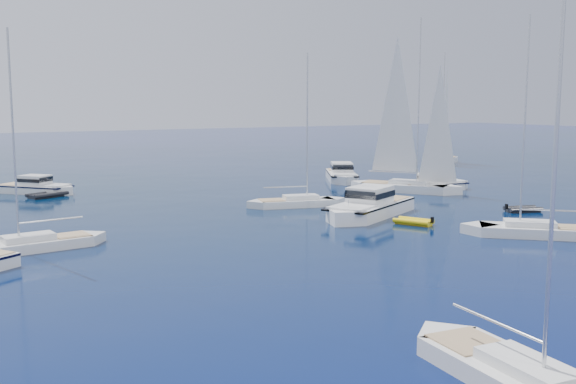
# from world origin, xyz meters

# --- Properties ---
(ground) EXTENTS (400.00, 400.00, 0.00)m
(ground) POSITION_xyz_m (0.00, 0.00, 0.00)
(ground) COLOR #091054
(ground) RESTS_ON ground
(motor_cruiser_centre) EXTENTS (12.63, 8.96, 3.22)m
(motor_cruiser_centre) POSITION_xyz_m (4.96, 23.31, 0.00)
(motor_cruiser_centre) COLOR white
(motor_cruiser_centre) RESTS_ON ground
(motor_cruiser_far_r) EXTENTS (9.44, 4.17, 2.39)m
(motor_cruiser_far_r) POSITION_xyz_m (21.37, 33.25, 0.00)
(motor_cruiser_far_r) COLOR silver
(motor_cruiser_far_r) RESTS_ON ground
(motor_cruiser_distant) EXTENTS (8.12, 11.02, 2.83)m
(motor_cruiser_distant) POSITION_xyz_m (17.65, 45.60, 0.00)
(motor_cruiser_distant) COLOR silver
(motor_cruiser_distant) RESTS_ON ground
(motor_cruiser_horizon) EXTENTS (8.35, 8.92, 2.46)m
(motor_cruiser_horizon) POSITION_xyz_m (-16.70, 52.25, 0.00)
(motor_cruiser_horizon) COLOR silver
(motor_cruiser_horizon) RESTS_ON ground
(sailboat_mid_r) EXTENTS (10.04, 9.57, 16.19)m
(sailboat_mid_r) POSITION_xyz_m (10.36, 10.61, 0.00)
(sailboat_mid_r) COLOR silver
(sailboat_mid_r) RESTS_ON ground
(sailboat_mid_l) EXTENTS (10.22, 3.70, 14.68)m
(sailboat_mid_l) POSITION_xyz_m (-21.54, 24.03, 0.00)
(sailboat_mid_l) COLOR silver
(sailboat_mid_l) RESTS_ON ground
(sailboat_centre) EXTENTS (10.18, 5.01, 14.48)m
(sailboat_centre) POSITION_xyz_m (2.54, 31.05, 0.00)
(sailboat_centre) COLOR silver
(sailboat_centre) RESTS_ON ground
(sailboat_sails_r) EXTENTS (9.94, 12.54, 18.90)m
(sailboat_sails_r) POSITION_xyz_m (17.85, 34.00, 0.00)
(sailboat_sails_r) COLOR silver
(sailboat_sails_r) RESTS_ON ground
(sailboat_sails_far) EXTENTS (11.58, 9.58, 17.69)m
(sailboat_sails_far) POSITION_xyz_m (44.51, 56.62, 0.00)
(sailboat_sails_far) COLOR white
(sailboat_sails_far) RESTS_ON ground
(tender_yellow) EXTENTS (2.93, 3.55, 0.95)m
(tender_yellow) POSITION_xyz_m (5.81, 18.56, 0.00)
(tender_yellow) COLOR yellow
(tender_yellow) RESTS_ON ground
(tender_grey_near) EXTENTS (3.61, 2.70, 0.95)m
(tender_grey_near) POSITION_xyz_m (18.20, 18.48, 0.00)
(tender_grey_near) COLOR black
(tender_grey_near) RESTS_ON ground
(tender_grey_far) EXTENTS (4.63, 3.67, 0.95)m
(tender_grey_far) POSITION_xyz_m (-16.26, 48.89, 0.00)
(tender_grey_far) COLOR black
(tender_grey_far) RESTS_ON ground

